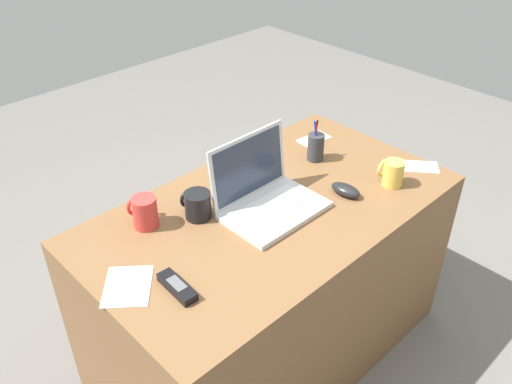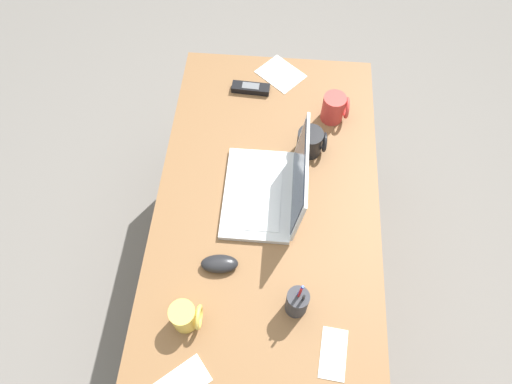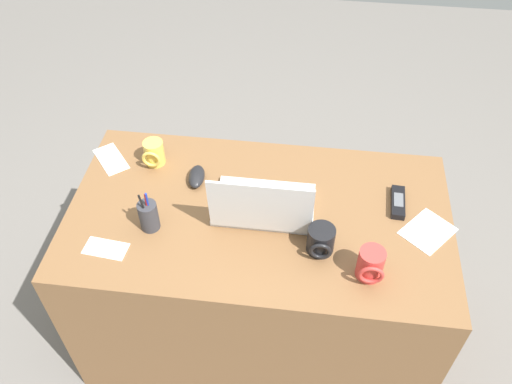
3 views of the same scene
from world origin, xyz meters
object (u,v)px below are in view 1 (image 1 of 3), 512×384
Objects in this scene: coffee_mug_white at (197,205)px; coffee_mug_spare at (144,212)px; computer_mouse at (346,190)px; pen_holder at (316,147)px; coffee_mug_tall at (392,173)px; laptop at (266,196)px; cordless_phone at (177,287)px.

coffee_mug_spare is (-0.15, 0.08, 0.01)m from coffee_mug_white.
coffee_mug_spare reaches higher than coffee_mug_white.
computer_mouse is 0.68× the size of pen_holder.
pen_holder is (0.55, -0.03, 0.01)m from coffee_mug_white.
pen_holder reaches higher than coffee_mug_tall.
pen_holder is at bearing -2.75° from coffee_mug_white.
coffee_mug_white is 0.17m from coffee_mug_spare.
laptop is 3.40× the size of coffee_mug_white.
cordless_phone is at bearing -138.46° from coffee_mug_white.
laptop is 3.55× the size of coffee_mug_tall.
pen_holder is (0.11, 0.23, 0.04)m from computer_mouse.
cordless_phone is (-0.25, -0.22, -0.03)m from coffee_mug_white.
coffee_mug_white is at bearing 148.04° from laptop.
computer_mouse is 1.13× the size of coffee_mug_white.
coffee_mug_spare is 0.64× the size of pen_holder.
laptop reaches higher than coffee_mug_tall.
pen_holder is at bearing 101.72° from coffee_mug_tall.
coffee_mug_spare is 0.32m from cordless_phone.
pen_holder is (-0.06, 0.30, 0.01)m from coffee_mug_tall.
computer_mouse is 0.51m from coffee_mug_white.
cordless_phone is 0.83m from pen_holder.
laptop is at bearing 146.58° from computer_mouse.
pen_holder reaches higher than coffee_mug_white.
coffee_mug_white is 0.34m from cordless_phone.
coffee_mug_spare is (-0.59, 0.33, 0.03)m from computer_mouse.
coffee_mug_white is 0.93× the size of coffee_mug_spare.
laptop is at bearing -31.96° from coffee_mug_white.
coffee_mug_tall is at bearing -28.05° from coffee_mug_spare.
computer_mouse is at bearing -114.77° from pen_holder.
laptop is 3.01× the size of computer_mouse.
computer_mouse is 0.70m from cordless_phone.
coffee_mug_spare reaches higher than cordless_phone.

